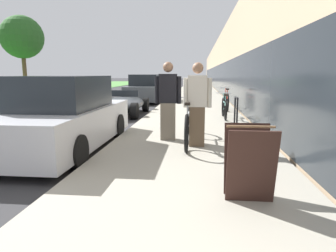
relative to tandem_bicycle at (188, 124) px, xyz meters
name	(u,v)px	position (x,y,z in m)	size (l,w,h in m)	color
sidewalk_slab	(197,93)	(0.05, 18.24, -0.46)	(3.51, 70.00, 0.12)	#A39E8E
storefront_facade	(263,67)	(6.84, 26.24, 1.85)	(10.01, 70.00, 4.74)	tan
lawn_strip	(55,90)	(-14.04, 22.24, -0.50)	(7.98, 70.00, 0.03)	#518E42
tandem_bicycle	(188,124)	(0.00, 0.00, 0.00)	(0.52, 2.54, 0.94)	black
person_rider	(197,105)	(0.19, -0.31, 0.47)	(0.58, 0.23, 1.72)	brown
person_bystander	(168,101)	(-0.47, 0.24, 0.48)	(0.60, 0.23, 1.76)	#756B5B
bike_rack_hoop	(236,108)	(1.30, 2.27, 0.12)	(0.05, 0.60, 0.84)	black
cruiser_bike_nearest	(224,108)	(1.09, 3.76, -0.04)	(0.52, 1.70, 0.85)	black
cruiser_bike_middle	(226,101)	(1.37, 6.16, -0.01)	(0.52, 1.77, 0.92)	black
sandwich_board_sign	(249,162)	(0.83, -2.94, 0.05)	(0.56, 0.56, 0.90)	#331E19
parked_sedan_curbside	(63,117)	(-2.66, -0.42, 0.19)	(1.86, 4.33, 1.57)	silver
vintage_roadster_curbside	(122,105)	(-2.80, 5.12, -0.11)	(1.71, 3.91, 0.95)	#4C5156
parked_sedan_far	(146,90)	(-2.84, 10.71, 0.19)	(1.89, 4.08, 1.57)	#4C5156
street_tree_far	(22,37)	(-11.94, 13.67, 3.56)	(2.90, 2.90, 5.55)	brown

